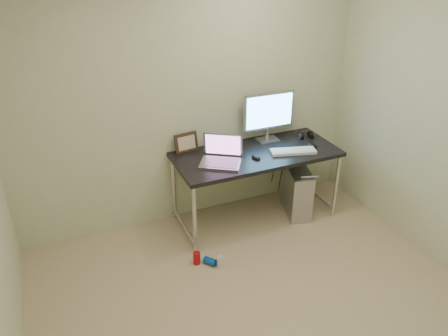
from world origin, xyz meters
TOP-DOWN VIEW (x-y plane):
  - floor at (0.00, 0.00)m, footprint 3.50×3.50m
  - wall_back at (0.00, 1.75)m, footprint 3.50×0.02m
  - desk at (0.55, 1.39)m, footprint 1.63×0.71m
  - tower_computer at (1.00, 1.30)m, footprint 0.34×0.53m
  - cable_a at (0.95, 1.70)m, footprint 0.01×0.16m
  - cable_b at (1.04, 1.68)m, footprint 0.02×0.11m
  - can_red at (-0.28, 0.91)m, footprint 0.08×0.08m
  - can_white at (-0.10, 0.78)m, footprint 0.08×0.08m
  - can_blue at (-0.17, 0.86)m, footprint 0.12×0.13m
  - laptop at (0.15, 1.34)m, footprint 0.48×0.46m
  - monitor at (0.79, 1.62)m, footprint 0.55×0.17m
  - keyboard at (0.88, 1.25)m, footprint 0.47×0.26m
  - mouse_right at (1.14, 1.30)m, footprint 0.11×0.14m
  - mouse_left at (0.49, 1.28)m, footprint 0.08×0.12m
  - headphones at (1.19, 1.51)m, footprint 0.16×0.10m
  - picture_frame at (-0.07, 1.70)m, footprint 0.25×0.10m
  - webcam at (0.14, 1.68)m, footprint 0.05×0.04m

SIDE VIEW (x-z plane):
  - floor at x=0.00m, z-range 0.00..0.00m
  - can_blue at x=-0.17m, z-range 0.00..0.06m
  - can_white at x=-0.10m, z-range 0.00..0.11m
  - can_red at x=-0.28m, z-range 0.00..0.12m
  - tower_computer at x=1.00m, z-range -0.02..0.53m
  - cable_b at x=1.04m, z-range 0.02..0.74m
  - cable_a at x=0.95m, z-range 0.06..0.74m
  - desk at x=0.55m, z-range 0.30..1.05m
  - keyboard at x=0.88m, z-range 0.75..0.78m
  - mouse_left at x=0.49m, z-range 0.75..0.79m
  - mouse_right at x=1.14m, z-range 0.75..0.79m
  - headphones at x=1.19m, z-range 0.73..0.83m
  - laptop at x=0.15m, z-range 0.68..0.94m
  - webcam at x=0.14m, z-range 0.78..0.90m
  - picture_frame at x=-0.07m, z-range 0.75..0.94m
  - monitor at x=0.79m, z-range 0.79..1.31m
  - wall_back at x=0.00m, z-range 0.00..2.50m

